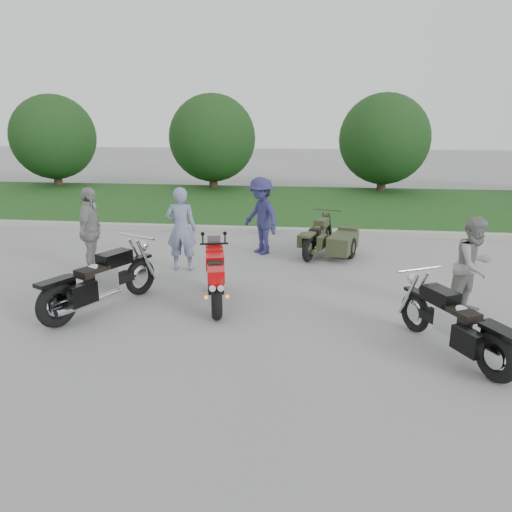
# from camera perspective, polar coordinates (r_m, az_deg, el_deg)

# --- Properties ---
(ground) EXTENTS (80.00, 80.00, 0.00)m
(ground) POSITION_cam_1_polar(r_m,az_deg,el_deg) (8.19, -3.21, -7.05)
(ground) COLOR #9F9F9A
(ground) RESTS_ON ground
(curb) EXTENTS (60.00, 0.30, 0.15)m
(curb) POSITION_cam_1_polar(r_m,az_deg,el_deg) (13.84, 1.10, 2.96)
(curb) COLOR #A9A79F
(curb) RESTS_ON ground
(grass_strip) EXTENTS (60.00, 8.00, 0.14)m
(grass_strip) POSITION_cam_1_polar(r_m,az_deg,el_deg) (17.89, 2.46, 5.93)
(grass_strip) COLOR #295E20
(grass_strip) RESTS_ON ground
(tree_far_left) EXTENTS (3.60, 3.60, 4.00)m
(tree_far_left) POSITION_cam_1_polar(r_m,az_deg,el_deg) (23.82, -22.13, 12.47)
(tree_far_left) COLOR #3F2B1C
(tree_far_left) RESTS_ON ground
(tree_mid_left) EXTENTS (3.60, 3.60, 4.00)m
(tree_mid_left) POSITION_cam_1_polar(r_m,az_deg,el_deg) (21.39, -5.00, 13.27)
(tree_mid_left) COLOR #3F2B1C
(tree_mid_left) RESTS_ON ground
(tree_mid_right) EXTENTS (3.60, 3.60, 4.00)m
(tree_mid_right) POSITION_cam_1_polar(r_m,az_deg,el_deg) (21.10, 14.45, 12.81)
(tree_mid_right) COLOR #3F2B1C
(tree_mid_right) RESTS_ON ground
(sportbike_red) EXTENTS (0.62, 1.86, 0.89)m
(sportbike_red) POSITION_cam_1_polar(r_m,az_deg,el_deg) (8.54, -4.66, -2.33)
(sportbike_red) COLOR black
(sportbike_red) RESTS_ON ground
(cruiser_left) EXTENTS (1.23, 2.24, 0.94)m
(cruiser_left) POSITION_cam_1_polar(r_m,az_deg,el_deg) (8.69, -17.73, -3.08)
(cruiser_left) COLOR black
(cruiser_left) RESTS_ON ground
(cruiser_right) EXTENTS (1.14, 2.02, 0.85)m
(cruiser_right) POSITION_cam_1_polar(r_m,az_deg,el_deg) (7.31, 22.05, -7.52)
(cruiser_right) COLOR black
(cruiser_right) RESTS_ON ground
(cruiser_sidecar) EXTENTS (1.33, 1.99, 0.79)m
(cruiser_sidecar) POSITION_cam_1_polar(r_m,az_deg,el_deg) (11.64, 8.68, 1.73)
(cruiser_sidecar) COLOR black
(cruiser_sidecar) RESTS_ON ground
(person_stripe) EXTENTS (0.66, 0.45, 1.76)m
(person_stripe) POSITION_cam_1_polar(r_m,az_deg,el_deg) (10.49, -8.54, 3.05)
(person_stripe) COLOR gray
(person_stripe) RESTS_ON ground
(person_grey) EXTENTS (1.00, 0.97, 1.62)m
(person_grey) POSITION_cam_1_polar(r_m,az_deg,el_deg) (8.87, 23.60, -1.02)
(person_grey) COLOR gray
(person_grey) RESTS_ON ground
(person_denim) EXTENTS (1.26, 1.31, 1.80)m
(person_denim) POSITION_cam_1_polar(r_m,az_deg,el_deg) (11.65, 0.58, 4.60)
(person_denim) COLOR navy
(person_denim) RESTS_ON ground
(person_back) EXTENTS (0.55, 1.09, 1.79)m
(person_back) POSITION_cam_1_polar(r_m,az_deg,el_deg) (10.71, -18.37, 2.73)
(person_back) COLOR gray
(person_back) RESTS_ON ground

